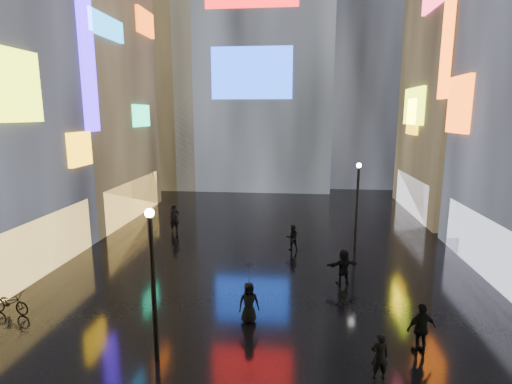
# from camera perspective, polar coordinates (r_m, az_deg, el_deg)

# --- Properties ---
(ground) EXTENTS (140.00, 140.00, 0.00)m
(ground) POSITION_cam_1_polar(r_m,az_deg,el_deg) (24.87, 1.91, -7.80)
(ground) COLOR black
(ground) RESTS_ON ground
(building_left_far) EXTENTS (10.28, 12.00, 22.00)m
(building_left_far) POSITION_cam_1_polar(r_m,az_deg,el_deg) (34.45, -25.75, 14.91)
(building_left_far) COLOR black
(building_left_far) RESTS_ON ground
(building_right_far) EXTENTS (10.28, 12.00, 28.00)m
(building_right_far) POSITION_cam_1_polar(r_m,az_deg,el_deg) (36.91, 30.52, 18.86)
(building_right_far) COLOR black
(building_right_far) RESTS_ON ground
(tower_flank_right) EXTENTS (12.00, 12.00, 34.00)m
(tower_flank_right) POSITION_cam_1_polar(r_m,az_deg,el_deg) (50.82, 15.18, 20.86)
(tower_flank_right) COLOR black
(tower_flank_right) RESTS_ON ground
(tower_flank_left) EXTENTS (10.00, 10.00, 26.00)m
(tower_flank_left) POSITION_cam_1_polar(r_m,az_deg,el_deg) (48.33, -13.55, 16.67)
(tower_flank_left) COLOR black
(tower_flank_left) RESTS_ON ground
(lamp_near) EXTENTS (0.30, 0.30, 5.20)m
(lamp_near) POSITION_cam_1_polar(r_m,az_deg,el_deg) (13.39, -14.53, -11.70)
(lamp_near) COLOR black
(lamp_near) RESTS_ON ground
(lamp_far) EXTENTS (0.30, 0.30, 5.20)m
(lamp_far) POSITION_cam_1_polar(r_m,az_deg,el_deg) (24.83, 14.26, -1.12)
(lamp_far) COLOR black
(lamp_far) RESTS_ON ground
(pedestrian_3) EXTENTS (1.12, 0.71, 1.78)m
(pedestrian_3) POSITION_cam_1_polar(r_m,az_deg,el_deg) (15.38, 22.55, -17.55)
(pedestrian_3) COLOR black
(pedestrian_3) RESTS_ON ground
(pedestrian_4) EXTENTS (0.92, 0.73, 1.64)m
(pedestrian_4) POSITION_cam_1_polar(r_m,az_deg,el_deg) (16.13, -1.03, -15.54)
(pedestrian_4) COLOR black
(pedestrian_4) RESTS_ON ground
(pedestrian_5) EXTENTS (1.68, 0.97, 1.72)m
(pedestrian_5) POSITION_cam_1_polar(r_m,az_deg,el_deg) (19.87, 12.39, -10.39)
(pedestrian_5) COLOR black
(pedestrian_5) RESTS_ON ground
(pedestrian_6) EXTENTS (0.84, 0.80, 1.93)m
(pedestrian_6) POSITION_cam_1_polar(r_m,az_deg,el_deg) (28.18, -11.58, -3.71)
(pedestrian_6) COLOR black
(pedestrian_6) RESTS_ON ground
(pedestrian_7) EXTENTS (0.83, 0.69, 1.53)m
(pedestrian_7) POSITION_cam_1_polar(r_m,az_deg,el_deg) (24.21, 5.21, -6.48)
(pedestrian_7) COLOR black
(pedestrian_7) RESTS_ON ground
(umbrella_2) EXTENTS (1.26, 1.26, 0.86)m
(umbrella_2) POSITION_cam_1_polar(r_m,az_deg,el_deg) (15.61, -1.04, -11.44)
(umbrella_2) COLOR black
(umbrella_2) RESTS_ON pedestrian_4
(bicycle) EXTENTS (1.86, 0.89, 0.94)m
(bicycle) POSITION_cam_1_polar(r_m,az_deg,el_deg) (19.68, -31.70, -13.32)
(bicycle) COLOR black
(bicycle) RESTS_ON ground
(pedestrian_8) EXTENTS (0.60, 0.44, 1.52)m
(pedestrian_8) POSITION_cam_1_polar(r_m,az_deg,el_deg) (13.75, 17.24, -21.47)
(pedestrian_8) COLOR black
(pedestrian_8) RESTS_ON ground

